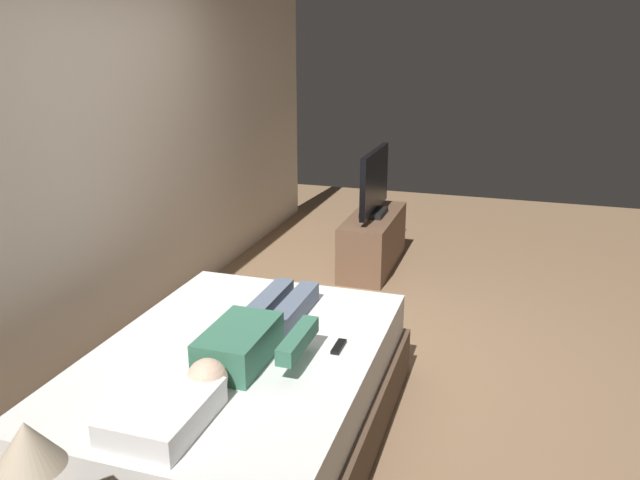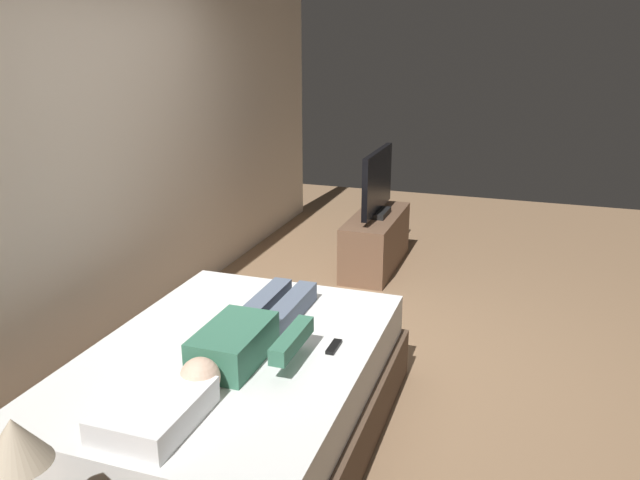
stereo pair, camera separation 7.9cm
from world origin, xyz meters
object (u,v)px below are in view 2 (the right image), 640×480
(tv_stand, at_px, (376,242))
(lamp, at_px, (15,444))
(bed, at_px, (233,397))
(remote, at_px, (334,347))
(pillow, at_px, (155,411))
(person, at_px, (248,335))
(tv, at_px, (377,184))

(tv_stand, height_order, lamp, lamp)
(bed, xyz_separation_m, remote, (0.18, -0.49, 0.29))
(bed, distance_m, tv_stand, 2.81)
(bed, height_order, lamp, lamp)
(bed, relative_size, pillow, 4.16)
(remote, bearing_deg, bed, 110.12)
(bed, distance_m, person, 0.37)
(remote, distance_m, lamp, 1.61)
(pillow, distance_m, lamp, 0.67)
(remote, relative_size, lamp, 0.36)
(tv_stand, bearing_deg, pillow, 179.00)
(bed, xyz_separation_m, pillow, (-0.68, 0.00, 0.34))
(tv, xyz_separation_m, lamp, (-4.10, 0.14, 0.07))
(person, xyz_separation_m, remote, (0.15, -0.40, -0.07))
(pillow, relative_size, person, 0.38)
(bed, relative_size, tv, 2.27)
(bed, bearing_deg, lamp, 176.59)
(person, bearing_deg, remote, -69.53)
(remote, distance_m, tv_stand, 2.68)
(lamp, bearing_deg, tv_stand, -1.93)
(tv_stand, bearing_deg, tv, 0.00)
(pillow, distance_m, tv_stand, 3.50)
(person, xyz_separation_m, tv, (2.78, 0.03, 0.16))
(remote, bearing_deg, tv, 9.32)
(pillow, xyz_separation_m, person, (0.71, -0.09, 0.02))
(remote, distance_m, tv, 2.67)
(tv_stand, relative_size, tv, 1.25)
(tv, distance_m, lamp, 4.11)
(tv, relative_size, lamp, 2.10)
(pillow, relative_size, tv, 0.55)
(remote, height_order, tv_stand, remote)
(tv_stand, xyz_separation_m, lamp, (-4.10, 0.14, 0.60))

